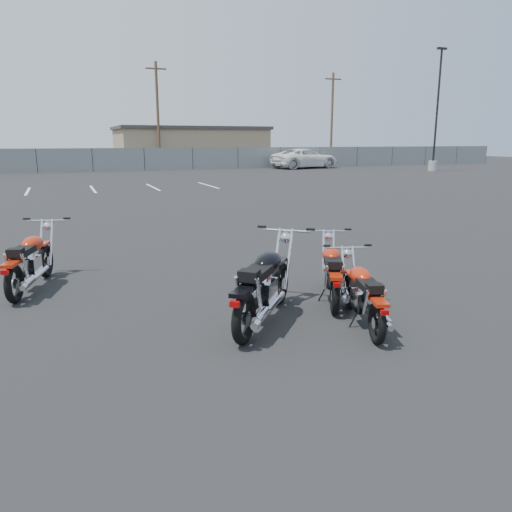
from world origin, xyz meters
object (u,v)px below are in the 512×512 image
object	(u,v)px
motorcycle_second_black	(264,285)
motorcycle_rear_red	(332,272)
motorcycle_front_red	(31,261)
motorcycle_third_red	(363,295)
white_van	(305,153)

from	to	relation	value
motorcycle_second_black	motorcycle_rear_red	xyz separation A→B (m)	(1.33, 0.52, -0.08)
motorcycle_front_red	motorcycle_second_black	size ratio (longest dim) A/B	1.03
motorcycle_front_red	motorcycle_third_red	bearing A→B (deg)	-39.18
motorcycle_third_red	white_van	distance (m)	38.16
motorcycle_rear_red	motorcycle_third_red	bearing A→B (deg)	-98.23
motorcycle_front_red	motorcycle_rear_red	bearing A→B (deg)	-27.99
motorcycle_second_black	motorcycle_front_red	bearing A→B (deg)	136.67
motorcycle_rear_red	motorcycle_second_black	bearing A→B (deg)	-158.76
motorcycle_second_black	motorcycle_rear_red	world-z (taller)	motorcycle_second_black
motorcycle_second_black	white_van	distance (m)	38.17
white_van	motorcycle_third_red	bearing A→B (deg)	144.16
motorcycle_front_red	motorcycle_second_black	xyz separation A→B (m)	(2.97, -2.81, 0.04)
motorcycle_rear_red	white_van	size ratio (longest dim) A/B	0.27
motorcycle_second_black	motorcycle_rear_red	size ratio (longest dim) A/B	1.08
motorcycle_front_red	motorcycle_rear_red	xyz separation A→B (m)	(4.31, -2.29, -0.04)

